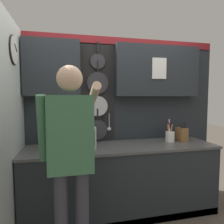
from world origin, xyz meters
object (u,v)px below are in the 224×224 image
Objects in this scene: utensil_crock at (170,136)px; person at (71,149)px; microwave at (75,137)px; knife_block at (182,134)px.

utensil_crock is 1.55m from person.
microwave is at bearing -179.90° from utensil_crock.
utensil_crock is at bearing 179.37° from knife_block.
knife_block is 0.87× the size of utensil_crock.
microwave is 1.76× the size of knife_block.
microwave is at bearing 84.79° from person.
microwave is 1.47m from knife_block.
knife_block is 1.71m from person.
utensil_crock is at bearing 28.71° from person.
utensil_crock reaches higher than knife_block.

